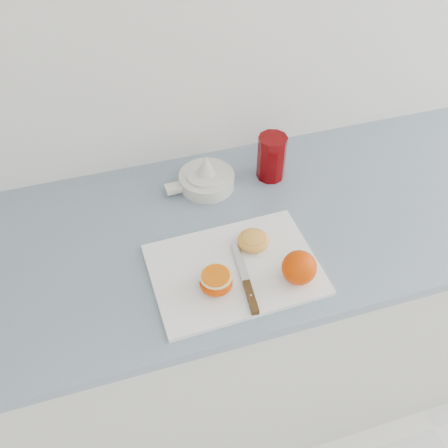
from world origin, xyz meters
The scene contains 8 objects.
counter centered at (-0.14, 1.70, 0.45)m, with size 2.41×0.64×0.89m.
cutting_board centered at (-0.25, 1.56, 0.90)m, with size 0.38×0.27×0.01m, color white.
whole_orange centered at (-0.13, 1.49, 0.94)m, with size 0.08×0.08×0.08m.
half_orange centered at (-0.31, 1.51, 0.92)m, with size 0.07×0.07×0.05m.
squeezed_shell centered at (-0.19, 1.61, 0.92)m, with size 0.08×0.08×0.03m.
paring_knife centered at (-0.24, 1.48, 0.91)m, with size 0.04×0.20×0.01m.
citrus_juicer centered at (-0.24, 1.86, 0.92)m, with size 0.19×0.15×0.10m.
red_tumbler centered at (-0.05, 1.85, 0.95)m, with size 0.08×0.08×0.13m.
Camera 1 is at (-0.49, 0.87, 1.80)m, focal length 40.00 mm.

